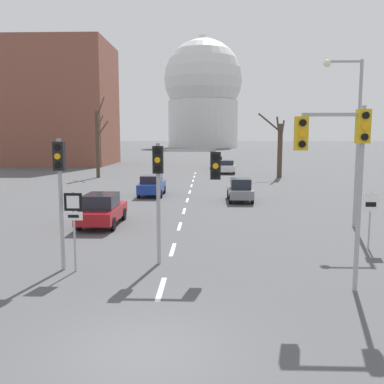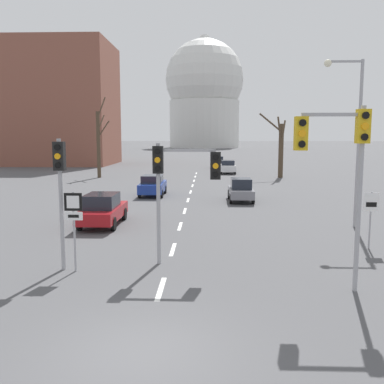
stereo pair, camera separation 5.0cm
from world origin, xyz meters
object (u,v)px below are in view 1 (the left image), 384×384
sedan_near_right (152,185)px  route_sign_post (74,217)px  traffic_signal_near_left (60,179)px  traffic_signal_centre_tall (179,173)px  sedan_near_left (217,162)px  sedan_mid_centre (227,167)px  traffic_signal_near_right (341,152)px  sedan_far_right (240,190)px  speed_limit_sign (370,210)px  street_lamp_right (352,126)px  sedan_far_left (102,209)px

sedan_near_right → route_sign_post: bearing=-90.7°
traffic_signal_near_left → traffic_signal_centre_tall: traffic_signal_near_left is taller
sedan_near_left → sedan_mid_centre: bearing=-83.9°
traffic_signal_centre_tall → route_sign_post: traffic_signal_centre_tall is taller
traffic_signal_centre_tall → route_sign_post: size_ratio=1.58×
traffic_signal_near_right → traffic_signal_centre_tall: bearing=152.3°
traffic_signal_near_left → sedan_far_right: (7.29, 15.81, -2.32)m
speed_limit_sign → sedan_near_left: 44.69m
street_lamp_right → sedan_near_right: size_ratio=1.98×
traffic_signal_centre_tall → sedan_mid_centre: (3.48, 37.65, -2.44)m
traffic_signal_centre_tall → sedan_near_right: bearing=100.3°
sedan_far_left → sedan_mid_centre: bearing=75.8°
traffic_signal_near_right → sedan_near_right: traffic_signal_near_right is taller
route_sign_post → sedan_near_right: size_ratio=0.66×
sedan_near_left → sedan_near_right: bearing=-101.2°
traffic_signal_near_right → sedan_near_right: size_ratio=1.30×
traffic_signal_near_left → traffic_signal_centre_tall: bearing=11.5°
traffic_signal_near_left → sedan_mid_centre: 39.23m
speed_limit_sign → route_sign_post: bearing=-163.4°
street_lamp_right → traffic_signal_centre_tall: bearing=-140.8°
sedan_near_left → sedan_near_right: size_ratio=0.92×
traffic_signal_near_right → speed_limit_sign: traffic_signal_near_right is taller
sedan_near_left → sedan_far_left: sedan_near_left is taller
sedan_far_right → route_sign_post: bearing=-113.1°
route_sign_post → speed_limit_sign: (11.04, 3.30, -0.28)m
street_lamp_right → sedan_far_left: 13.20m
street_lamp_right → speed_limit_sign: bearing=-97.2°
speed_limit_sign → sedan_near_right: bearing=125.1°
sedan_near_right → sedan_far_right: bearing=-22.0°
traffic_signal_centre_tall → sedan_mid_centre: bearing=84.7°
traffic_signal_near_left → sedan_near_right: size_ratio=1.08×
traffic_signal_near_left → sedan_near_right: 18.63m
sedan_far_right → sedan_near_left: bearing=91.5°
traffic_signal_centre_tall → route_sign_post: 3.87m
route_sign_post → sedan_mid_centre: bearing=79.8°
traffic_signal_near_left → sedan_far_right: bearing=65.3°
traffic_signal_near_left → sedan_near_right: traffic_signal_near_left is taller
sedan_near_left → sedan_far_left: bearing=-99.8°
sedan_near_right → street_lamp_right: bearing=-44.2°
traffic_signal_near_right → sedan_far_left: size_ratio=1.24×
sedan_near_right → sedan_mid_centre: bearing=71.5°
route_sign_post → sedan_near_right: bearing=89.3°
traffic_signal_near_left → sedan_far_left: 7.75m
traffic_signal_near_right → sedan_near_right: bearing=111.7°
traffic_signal_centre_tall → sedan_near_left: (2.51, 46.69, -2.41)m
sedan_mid_centre → sedan_far_left: 32.05m
traffic_signal_near_left → sedan_near_right: bearing=87.8°
route_sign_post → sedan_far_left: 7.70m
traffic_signal_centre_tall → sedan_far_right: size_ratio=1.14×
traffic_signal_centre_tall → sedan_far_left: size_ratio=0.99×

